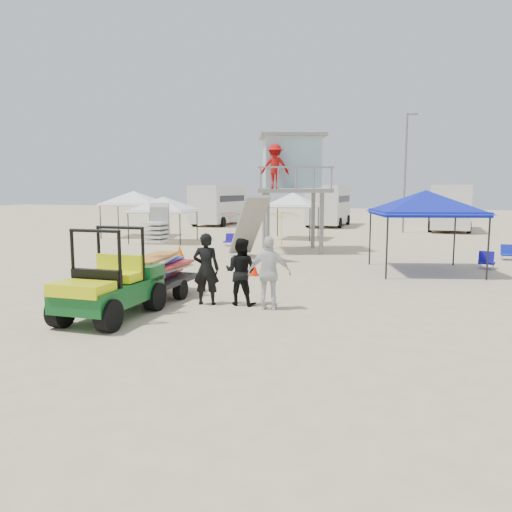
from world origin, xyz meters
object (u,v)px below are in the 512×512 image
(canopy_blue, at_px, (426,194))
(man_left, at_px, (206,269))
(utility_cart, at_px, (108,277))
(lifeguard_tower, at_px, (291,167))
(surf_trailer, at_px, (160,264))

(canopy_blue, bearing_deg, man_left, -125.87)
(utility_cart, distance_m, man_left, 2.54)
(lifeguard_tower, xyz_separation_m, canopy_blue, (6.12, -4.40, -1.22))
(utility_cart, xyz_separation_m, canopy_blue, (6.76, 9.28, 1.82))
(man_left, bearing_deg, utility_cart, 39.92)
(man_left, relative_size, lifeguard_tower, 0.35)
(man_left, distance_m, canopy_blue, 9.12)
(surf_trailer, relative_size, lifeguard_tower, 0.48)
(man_left, bearing_deg, lifeguard_tower, -98.94)
(utility_cart, bearing_deg, lifeguard_tower, 87.34)
(man_left, bearing_deg, canopy_blue, -139.17)
(utility_cart, height_order, lifeguard_tower, lifeguard_tower)
(utility_cart, bearing_deg, man_left, 53.22)
(man_left, bearing_deg, surf_trailer, -24.49)
(canopy_blue, bearing_deg, lifeguard_tower, 144.31)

